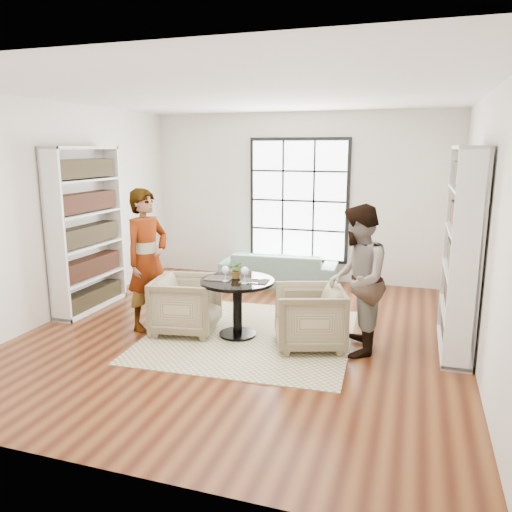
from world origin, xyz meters
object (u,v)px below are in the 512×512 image
(pedestal_table, at_px, (237,295))
(person_left, at_px, (147,260))
(sofa, at_px, (279,268))
(wine_glass_right, at_px, (245,272))
(armchair_left, at_px, (187,304))
(armchair_right, at_px, (309,317))
(flower_centerpiece, at_px, (237,270))
(wine_glass_left, at_px, (225,270))
(person_right, at_px, (357,280))

(pedestal_table, xyz_separation_m, person_left, (-1.24, -0.06, 0.39))
(pedestal_table, xyz_separation_m, sofa, (-0.15, 2.56, -0.25))
(wine_glass_right, bearing_deg, armchair_left, 174.53)
(armchair_right, height_order, person_left, person_left)
(sofa, bearing_deg, wine_glass_right, 92.27)
(wine_glass_right, distance_m, flower_centerpiece, 0.27)
(armchair_left, bearing_deg, armchair_right, -99.74)
(armchair_left, distance_m, person_left, 0.79)
(armchair_right, bearing_deg, pedestal_table, -112.01)
(wine_glass_left, height_order, wine_glass_right, wine_glass_right)
(wine_glass_right, height_order, flower_centerpiece, flower_centerpiece)
(person_left, distance_m, person_right, 2.73)
(sofa, relative_size, person_right, 1.15)
(sofa, xyz_separation_m, wine_glass_right, (0.30, -2.70, 0.60))
(person_right, bearing_deg, sofa, -152.46)
(person_right, xyz_separation_m, wine_glass_left, (-1.61, -0.05, 0.01))
(wine_glass_right, bearing_deg, sofa, 96.39)
(armchair_left, relative_size, flower_centerpiece, 3.71)
(sofa, distance_m, person_left, 2.90)
(wine_glass_left, distance_m, wine_glass_right, 0.27)
(armchair_left, bearing_deg, wine_glass_left, -105.17)
(pedestal_table, height_order, armchair_left, pedestal_table)
(pedestal_table, bearing_deg, armchair_left, -175.06)
(sofa, xyz_separation_m, person_left, (-1.08, -2.62, 0.64))
(sofa, distance_m, armchair_right, 2.84)
(armchair_right, xyz_separation_m, person_right, (0.55, 0.00, 0.50))
(sofa, height_order, wine_glass_right, wine_glass_right)
(armchair_right, xyz_separation_m, person_left, (-2.18, -0.00, 0.56))
(sofa, xyz_separation_m, armchair_left, (-0.53, -2.62, 0.08))
(armchair_left, relative_size, armchair_right, 0.99)
(armchair_right, bearing_deg, armchair_left, -108.40)
(armchair_right, relative_size, flower_centerpiece, 3.73)
(armchair_right, xyz_separation_m, flower_centerpiece, (-0.97, 0.12, 0.48))
(person_right, bearing_deg, wine_glass_right, -91.26)
(person_right, xyz_separation_m, flower_centerpiece, (-1.52, 0.12, -0.02))
(armchair_right, relative_size, person_left, 0.44)
(wine_glass_right, relative_size, flower_centerpiece, 0.96)
(person_left, bearing_deg, sofa, -4.86)
(armchair_right, height_order, flower_centerpiece, flower_centerpiece)
(person_left, relative_size, wine_glass_right, 8.85)
(sofa, bearing_deg, armchair_right, 108.63)
(armchair_left, height_order, flower_centerpiece, flower_centerpiece)
(armchair_left, relative_size, wine_glass_right, 3.87)
(wine_glass_left, height_order, flower_centerpiece, flower_centerpiece)
(armchair_left, relative_size, wine_glass_left, 4.13)
(pedestal_table, height_order, armchair_right, armchair_right)
(wine_glass_left, bearing_deg, person_left, 177.23)
(sofa, xyz_separation_m, person_right, (1.65, -2.62, 0.58))
(armchair_left, distance_m, armchair_right, 1.63)
(person_left, bearing_deg, wine_glass_right, -75.66)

